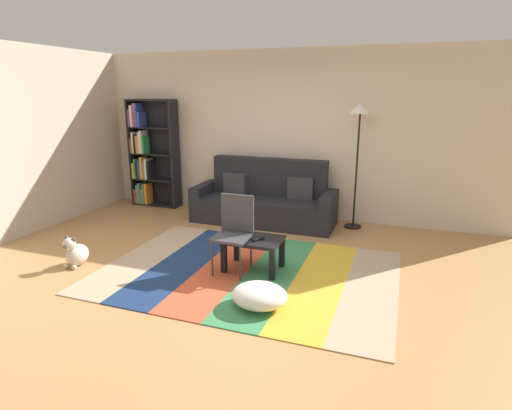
{
  "coord_description": "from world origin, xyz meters",
  "views": [
    {
      "loc": [
        1.77,
        -4.11,
        2.04
      ],
      "look_at": [
        0.05,
        0.68,
        0.65
      ],
      "focal_mm": 29.2,
      "sensor_mm": 36.0,
      "label": 1
    }
  ],
  "objects": [
    {
      "name": "left_wall",
      "position": [
        -3.4,
        0.75,
        1.35
      ],
      "size": [
        0.1,
        5.5,
        2.7
      ],
      "primitive_type": "cube",
      "color": "beige",
      "rests_on": "ground_plane"
    },
    {
      "name": "pouf",
      "position": [
        0.56,
        -0.64,
        0.12
      ],
      "size": [
        0.55,
        0.48,
        0.23
      ],
      "primitive_type": "ellipsoid",
      "color": "white",
      "rests_on": "rug"
    },
    {
      "name": "couch",
      "position": [
        -0.28,
        2.02,
        0.34
      ],
      "size": [
        2.26,
        0.8,
        1.0
      ],
      "color": "black",
      "rests_on": "ground_plane"
    },
    {
      "name": "folding_chair",
      "position": [
        0.0,
        0.09,
        0.53
      ],
      "size": [
        0.4,
        0.4,
        0.9
      ],
      "rotation": [
        0.0,
        0.0,
        -0.73
      ],
      "color": "#38383D",
      "rests_on": "ground_plane"
    },
    {
      "name": "rug",
      "position": [
        0.16,
        0.08,
        0.01
      ],
      "size": [
        3.36,
        2.42,
        0.01
      ],
      "color": "tan",
      "rests_on": "ground_plane"
    },
    {
      "name": "ground_plane",
      "position": [
        0.0,
        0.0,
        0.0
      ],
      "size": [
        14.0,
        14.0,
        0.0
      ],
      "primitive_type": "plane",
      "color": "#B27F4C"
    },
    {
      "name": "tv_remote",
      "position": [
        0.28,
        0.13,
        0.41
      ],
      "size": [
        0.11,
        0.15,
        0.02
      ],
      "primitive_type": "cube",
      "rotation": [
        0.0,
        0.0,
        -0.5
      ],
      "color": "black",
      "rests_on": "coffee_table"
    },
    {
      "name": "coffee_table",
      "position": [
        0.2,
        0.16,
        0.32
      ],
      "size": [
        0.66,
        0.47,
        0.39
      ],
      "color": "black",
      "rests_on": "rug"
    },
    {
      "name": "bookshelf",
      "position": [
        -2.61,
        2.31,
        0.93
      ],
      "size": [
        0.9,
        0.28,
        1.91
      ],
      "color": "black",
      "rests_on": "ground_plane"
    },
    {
      "name": "standing_lamp",
      "position": [
        1.11,
        2.21,
        1.57
      ],
      "size": [
        0.32,
        0.32,
        1.88
      ],
      "color": "black",
      "rests_on": "ground_plane"
    },
    {
      "name": "dog",
      "position": [
        -1.86,
        -0.44,
        0.16
      ],
      "size": [
        0.22,
        0.35,
        0.4
      ],
      "color": "beige",
      "rests_on": "ground_plane"
    },
    {
      "name": "back_wall",
      "position": [
        0.0,
        2.55,
        1.35
      ],
      "size": [
        6.8,
        0.1,
        2.7
      ],
      "primitive_type": "cube",
      "color": "beige",
      "rests_on": "ground_plane"
    }
  ]
}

